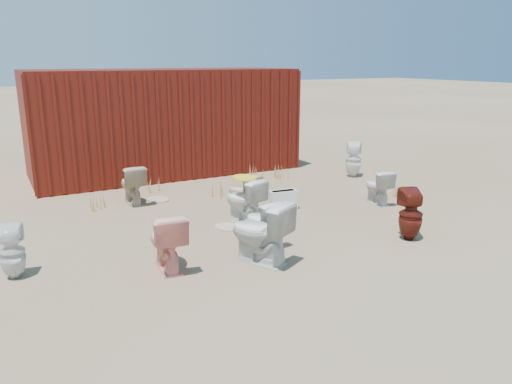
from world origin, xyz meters
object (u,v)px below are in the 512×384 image
toilet_front_a (260,232)px  toilet_front_pink (167,241)px  toilet_back_beige_left (132,184)px  toilet_back_yellowlid (244,200)px  toilet_front_e (378,187)px  loose_tank (283,200)px  toilet_front_c (263,222)px  toilet_front_maroon (411,215)px  toilet_back_beige_right (243,192)px  toilet_back_e (353,160)px  shipping_container (163,121)px  toilet_back_a (12,252)px

toilet_front_a → toilet_front_pink: 1.21m
toilet_front_a → toilet_back_beige_left: (-0.73, 3.60, -0.06)m
toilet_front_pink → toilet_back_yellowlid: (1.74, 1.24, -0.01)m
toilet_front_e → loose_tank: bearing=-6.2°
toilet_front_a → toilet_front_c: toilet_front_a is taller
toilet_front_maroon → toilet_back_yellowlid: 2.62m
toilet_back_beige_right → toilet_back_e: (3.41, 1.15, 0.07)m
toilet_back_yellowlid → toilet_back_e: size_ratio=0.92×
shipping_container → toilet_front_maroon: bearing=-75.0°
toilet_back_beige_right → loose_tank: size_ratio=1.33×
toilet_front_a → toilet_back_beige_left: toilet_front_a is taller
shipping_container → toilet_front_maroon: size_ratio=7.75×
toilet_front_e → toilet_back_beige_left: 4.57m
toilet_front_e → toilet_back_beige_left: size_ratio=0.88×
toilet_front_c → toilet_back_yellowlid: size_ratio=0.92×
toilet_front_e → toilet_back_beige_right: (-2.39, 0.83, 0.01)m
toilet_front_c → toilet_back_beige_right: toilet_front_c is taller
toilet_front_e → toilet_back_beige_left: (-4.01, 2.18, 0.04)m
toilet_front_pink → toilet_front_maroon: 3.60m
toilet_front_pink → loose_tank: (2.67, 1.54, -0.21)m
toilet_front_pink → toilet_back_beige_right: (2.03, 1.85, -0.05)m
loose_tank → shipping_container: bearing=109.0°
toilet_back_e → toilet_back_yellowlid: bearing=64.5°
shipping_container → toilet_back_a: shipping_container is taller
toilet_front_maroon → toilet_back_beige_right: bearing=-36.0°
toilet_front_a → toilet_back_a: toilet_front_a is taller
toilet_front_e → toilet_back_beige_right: 2.53m
toilet_front_c → toilet_front_maroon: (2.04, -0.84, 0.05)m
toilet_front_a → toilet_back_e: toilet_front_a is taller
toilet_back_beige_left → toilet_back_beige_right: 2.12m
toilet_back_beige_right → toilet_back_a: bearing=2.2°
toilet_front_maroon → shipping_container: bearing=-51.8°
toilet_front_c → toilet_front_e: toilet_front_c is taller
toilet_front_a → toilet_back_yellowlid: (0.60, 1.63, -0.05)m
toilet_front_maroon → toilet_back_a: size_ratio=1.14×
toilet_back_e → toilet_front_e: bearing=101.6°
shipping_container → toilet_front_c: 5.53m
toilet_back_beige_right → toilet_front_a: bearing=52.8°
toilet_front_e → toilet_back_beige_right: bearing=-8.9°
toilet_front_a → toilet_back_a: 3.08m
toilet_back_beige_left → toilet_back_e: bearing=177.9°
toilet_front_pink → toilet_back_yellowlid: size_ratio=1.03×
toilet_front_maroon → toilet_back_beige_left: size_ratio=1.05×
toilet_front_pink → toilet_front_e: size_ratio=1.18×
toilet_back_beige_left → toilet_back_e: 5.04m
shipping_container → toilet_back_beige_left: (-1.44, -2.42, -0.83)m
toilet_front_maroon → toilet_back_beige_left: (-3.13, 3.88, -0.02)m
shipping_container → toilet_back_a: bearing=-125.8°
toilet_back_beige_left → toilet_back_e: size_ratio=0.92×
toilet_front_e → toilet_back_a: size_ratio=0.96×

